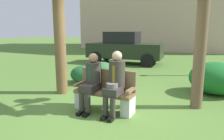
# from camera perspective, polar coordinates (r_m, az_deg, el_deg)

# --- Properties ---
(ground_plane) EXTENTS (80.00, 80.00, 0.00)m
(ground_plane) POSITION_cam_1_polar(r_m,az_deg,el_deg) (4.83, -1.05, -10.66)
(ground_plane) COLOR #4F7630
(park_bench) EXTENTS (1.33, 0.44, 0.90)m
(park_bench) POSITION_cam_1_polar(r_m,az_deg,el_deg) (4.71, -1.85, -6.18)
(park_bench) COLOR brown
(park_bench) RESTS_ON ground
(seated_man_left) EXTENTS (0.34, 0.72, 1.26)m
(seated_man_left) POSITION_cam_1_polar(r_m,az_deg,el_deg) (4.66, -5.56, -2.42)
(seated_man_left) COLOR #38332D
(seated_man_left) RESTS_ON ground
(seated_man_right) EXTENTS (0.34, 0.72, 1.34)m
(seated_man_right) POSITION_cam_1_polar(r_m,az_deg,el_deg) (4.39, 0.85, -2.72)
(seated_man_right) COLOR #38332D
(seated_man_right) RESTS_ON ground
(shrub_near_bench) EXTENTS (0.95, 0.87, 0.59)m
(shrub_near_bench) POSITION_cam_1_polar(r_m,az_deg,el_deg) (7.95, -2.74, 0.08)
(shrub_near_bench) COLOR #366C36
(shrub_near_bench) RESTS_ON ground
(shrub_mid_lawn) EXTENTS (0.96, 0.88, 0.60)m
(shrub_mid_lawn) POSITION_cam_1_polar(r_m,az_deg,el_deg) (7.16, -7.39, -1.16)
(shrub_mid_lawn) COLOR #1D542C
(shrub_mid_lawn) RESTS_ON ground
(shrub_far_lawn) EXTENTS (1.43, 1.31, 0.89)m
(shrub_far_lawn) POSITION_cam_1_polar(r_m,az_deg,el_deg) (6.55, 26.14, -1.98)
(shrub_far_lawn) COLOR #1B6626
(shrub_far_lawn) RESTS_ON ground
(parked_car_near) EXTENTS (4.01, 1.97, 1.68)m
(parked_car_near) POSITION_cam_1_polar(r_m,az_deg,el_deg) (11.33, 3.35, 6.00)
(parked_car_near) COLOR #232D1E
(parked_car_near) RESTS_ON ground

